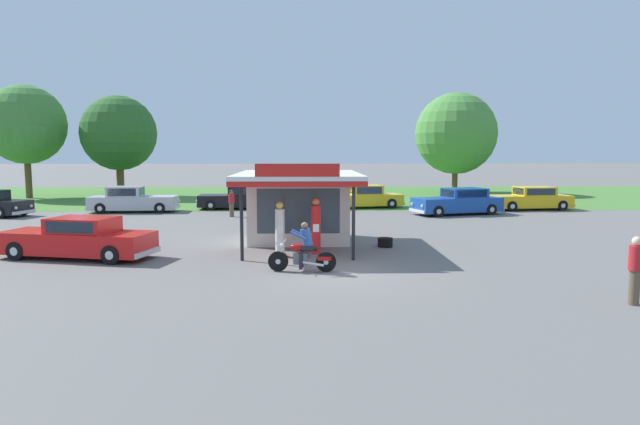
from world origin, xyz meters
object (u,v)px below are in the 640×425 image
at_px(spare_tire_stack, 385,242).
at_px(parked_car_back_row_right, 531,199).
at_px(gas_pump_nearside, 280,232).
at_px(motorcycle_with_rider, 303,251).
at_px(bystander_admiring_sedan, 232,203).
at_px(bystander_chatting_near_pumps, 635,269).
at_px(bystander_standing_back_lot, 296,204).
at_px(featured_classic_sedan, 78,239).
at_px(parked_car_back_row_centre, 363,198).
at_px(parked_car_back_row_centre_left, 458,202).
at_px(gas_pump_offside, 316,230).
at_px(parked_car_back_row_far_left, 132,201).
at_px(parked_car_back_row_centre_right, 242,198).

bearing_deg(spare_tire_stack, parked_car_back_row_right, 50.42).
distance_m(gas_pump_nearside, parked_car_back_row_right, 22.24).
xyz_separation_m(gas_pump_nearside, motorcycle_with_rider, (0.84, -2.57, -0.26)).
bearing_deg(bystander_admiring_sedan, bystander_chatting_near_pumps, -57.10).
bearing_deg(bystander_standing_back_lot, motorcycle_with_rider, -88.28).
distance_m(featured_classic_sedan, parked_car_back_row_centre, 21.14).
distance_m(motorcycle_with_rider, spare_tire_stack, 5.57).
bearing_deg(parked_car_back_row_centre_left, spare_tire_stack, -117.99).
height_order(parked_car_back_row_centre_left, bystander_standing_back_lot, parked_car_back_row_centre_left).
relative_size(gas_pump_nearside, featured_classic_sedan, 0.34).
xyz_separation_m(gas_pump_offside, bystander_admiring_sedan, (-4.61, 12.44, -0.15)).
bearing_deg(parked_car_back_row_far_left, motorcycle_with_rider, -59.01).
relative_size(parked_car_back_row_far_left, bystander_chatting_near_pumps, 3.20).
relative_size(parked_car_back_row_right, bystander_chatting_near_pumps, 3.13).
bearing_deg(motorcycle_with_rider, gas_pump_offside, 79.93).
height_order(featured_classic_sedan, parked_car_back_row_centre_left, parked_car_back_row_centre_left).
height_order(gas_pump_offside, bystander_admiring_sedan, gas_pump_offside).
height_order(motorcycle_with_rider, bystander_standing_back_lot, motorcycle_with_rider).
relative_size(gas_pump_nearside, parked_car_back_row_right, 0.37).
relative_size(motorcycle_with_rider, bystander_standing_back_lot, 1.42).
xyz_separation_m(gas_pump_nearside, parked_car_back_row_right, (15.60, 15.85, -0.22)).
relative_size(parked_car_back_row_right, parked_car_back_row_centre, 0.94).
bearing_deg(bystander_standing_back_lot, parked_car_back_row_right, 14.66).
xyz_separation_m(motorcycle_with_rider, bystander_admiring_sedan, (-4.15, 15.01, 0.16)).
relative_size(bystander_admiring_sedan, bystander_chatting_near_pumps, 0.90).
relative_size(parked_car_back_row_right, bystander_admiring_sedan, 3.49).
xyz_separation_m(parked_car_back_row_centre, bystander_chatting_near_pumps, (4.25, -24.04, 0.23)).
bearing_deg(gas_pump_offside, motorcycle_with_rider, -100.07).
distance_m(gas_pump_offside, parked_car_back_row_centre, 17.72).
xyz_separation_m(gas_pump_nearside, parked_car_back_row_centre_right, (-3.24, 16.99, -0.23)).
relative_size(motorcycle_with_rider, featured_classic_sedan, 0.37).
xyz_separation_m(parked_car_back_row_right, bystander_chatting_near_pumps, (-6.55, -22.52, 0.22)).
bearing_deg(bystander_admiring_sedan, parked_car_back_row_right, 10.24).
height_order(parked_car_back_row_right, parked_car_back_row_centre_left, parked_car_back_row_centre_left).
distance_m(parked_car_back_row_centre_left, parked_car_back_row_far_left, 20.05).
distance_m(gas_pump_offside, parked_car_back_row_far_left, 18.82).
height_order(featured_classic_sedan, bystander_admiring_sedan, bystander_admiring_sedan).
bearing_deg(gas_pump_offside, bystander_chatting_near_pumps, -40.72).
distance_m(featured_classic_sedan, bystander_admiring_sedan, 13.08).
height_order(motorcycle_with_rider, parked_car_back_row_far_left, parked_car_back_row_far_left).
relative_size(parked_car_back_row_centre_right, bystander_chatting_near_pumps, 3.29).
bearing_deg(parked_car_back_row_centre_right, gas_pump_nearside, -79.21).
xyz_separation_m(bystander_standing_back_lot, bystander_chatting_near_pumps, (8.64, -18.55, 0.10)).
relative_size(gas_pump_offside, parked_car_back_row_right, 0.39).
xyz_separation_m(gas_pump_nearside, bystander_chatting_near_pumps, (9.04, -6.67, -0.00)).
distance_m(parked_car_back_row_far_left, spare_tire_stack, 19.22).
distance_m(motorcycle_with_rider, bystander_admiring_sedan, 15.57).
bearing_deg(gas_pump_nearside, parked_car_back_row_centre, 74.58).
distance_m(motorcycle_with_rider, parked_car_back_row_centre, 20.33).
height_order(parked_car_back_row_centre, bystander_chatting_near_pumps, bystander_chatting_near_pumps).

